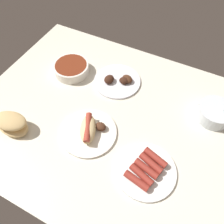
{
  "coord_description": "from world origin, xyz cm",
  "views": [
    {
      "loc": [
        22.16,
        -45.98,
        77.54
      ],
      "look_at": [
        -1.44,
        0.83,
        3.0
      ],
      "focal_mm": 35.69,
      "sensor_mm": 36.0,
      "label": 1
    }
  ],
  "objects_px": {
    "plate_sausages": "(146,170)",
    "plate_hotdog_assembled": "(89,130)",
    "bowl_chili": "(71,68)",
    "plate_grilled_meat": "(118,81)",
    "bowl_coleslaw": "(215,112)",
    "bread_stack": "(11,124)"
  },
  "relations": [
    {
      "from": "plate_sausages",
      "to": "plate_hotdog_assembled",
      "type": "bearing_deg",
      "value": 169.96
    },
    {
      "from": "bowl_chili",
      "to": "plate_grilled_meat",
      "type": "xyz_separation_m",
      "value": [
        0.23,
        0.04,
        -0.02
      ]
    },
    {
      "from": "plate_hotdog_assembled",
      "to": "plate_sausages",
      "type": "relative_size",
      "value": 1.02
    },
    {
      "from": "plate_sausages",
      "to": "bowl_coleslaw",
      "type": "bearing_deg",
      "value": 64.8
    },
    {
      "from": "plate_grilled_meat",
      "to": "bread_stack",
      "type": "height_order",
      "value": "bread_stack"
    },
    {
      "from": "plate_hotdog_assembled",
      "to": "bread_stack",
      "type": "xyz_separation_m",
      "value": [
        -0.28,
        -0.12,
        0.02
      ]
    },
    {
      "from": "plate_hotdog_assembled",
      "to": "bowl_chili",
      "type": "relative_size",
      "value": 1.35
    },
    {
      "from": "plate_hotdog_assembled",
      "to": "bowl_coleslaw",
      "type": "height_order",
      "value": "bowl_coleslaw"
    },
    {
      "from": "plate_grilled_meat",
      "to": "bowl_coleslaw",
      "type": "height_order",
      "value": "bowl_coleslaw"
    },
    {
      "from": "plate_grilled_meat",
      "to": "bread_stack",
      "type": "bearing_deg",
      "value": -122.4
    },
    {
      "from": "plate_grilled_meat",
      "to": "bowl_coleslaw",
      "type": "bearing_deg",
      "value": 0.01
    },
    {
      "from": "plate_grilled_meat",
      "to": "bowl_coleslaw",
      "type": "distance_m",
      "value": 0.44
    },
    {
      "from": "plate_hotdog_assembled",
      "to": "bowl_coleslaw",
      "type": "distance_m",
      "value": 0.52
    },
    {
      "from": "plate_grilled_meat",
      "to": "bowl_chili",
      "type": "bearing_deg",
      "value": -169.86
    },
    {
      "from": "plate_hotdog_assembled",
      "to": "plate_grilled_meat",
      "type": "bearing_deg",
      "value": 93.49
    },
    {
      "from": "bowl_chili",
      "to": "bowl_coleslaw",
      "type": "xyz_separation_m",
      "value": [
        0.67,
        0.04,
        0.01
      ]
    },
    {
      "from": "bowl_coleslaw",
      "to": "bread_stack",
      "type": "height_order",
      "value": "bowl_coleslaw"
    },
    {
      "from": "plate_sausages",
      "to": "bread_stack",
      "type": "bearing_deg",
      "value": -172.39
    },
    {
      "from": "plate_grilled_meat",
      "to": "plate_sausages",
      "type": "height_order",
      "value": "plate_grilled_meat"
    },
    {
      "from": "bowl_chili",
      "to": "bowl_coleslaw",
      "type": "bearing_deg",
      "value": 3.5
    },
    {
      "from": "plate_grilled_meat",
      "to": "plate_sausages",
      "type": "xyz_separation_m",
      "value": [
        0.28,
        -0.34,
        0.0
      ]
    },
    {
      "from": "plate_sausages",
      "to": "plate_grilled_meat",
      "type": "bearing_deg",
      "value": 128.96
    }
  ]
}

